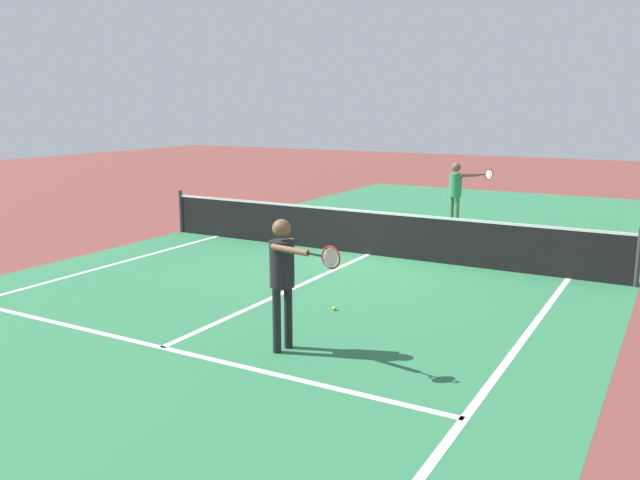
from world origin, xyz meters
TOP-DOWN VIEW (x-y plane):
  - ground_plane at (0.00, 0.00)m, footprint 60.00×60.00m
  - court_surface_inbounds at (0.00, 0.00)m, footprint 10.62×24.40m
  - line_sideline_right at (4.11, -5.95)m, footprint 0.10×11.89m
  - line_service_near at (0.00, -6.40)m, footprint 8.22×0.10m
  - line_center_service at (0.00, -3.20)m, footprint 0.10×6.40m
  - net at (0.00, 0.00)m, footprint 10.58×0.09m
  - player_near at (1.47, -5.68)m, footprint 1.19×0.66m
  - player_far at (0.69, 3.78)m, footprint 0.95×0.96m
  - tennis_ball_mid_court at (1.22, -3.84)m, footprint 0.07×0.07m

SIDE VIEW (x-z plane):
  - ground_plane at x=0.00m, z-range 0.00..0.00m
  - court_surface_inbounds at x=0.00m, z-range 0.00..0.00m
  - line_sideline_right at x=4.11m, z-range 0.00..0.01m
  - line_service_near at x=0.00m, z-range 0.00..0.01m
  - line_center_service at x=0.00m, z-range 0.00..0.01m
  - tennis_ball_mid_court at x=1.22m, z-range 0.00..0.07m
  - net at x=0.00m, z-range -0.04..1.03m
  - player_far at x=0.69m, z-range 0.22..1.96m
  - player_near at x=1.47m, z-range 0.22..1.97m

